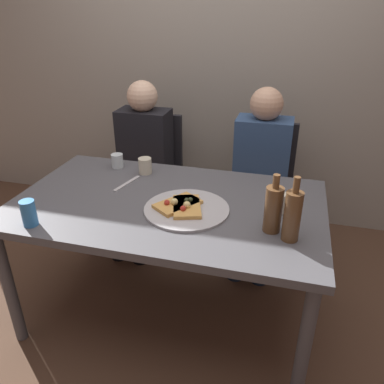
% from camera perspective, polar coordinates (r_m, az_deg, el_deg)
% --- Properties ---
extents(ground_plane, '(8.00, 8.00, 0.00)m').
position_cam_1_polar(ground_plane, '(2.37, -3.16, -17.23)').
color(ground_plane, '#513828').
extents(back_wall, '(6.00, 0.10, 2.60)m').
position_cam_1_polar(back_wall, '(3.01, 4.46, 20.13)').
color(back_wall, gray).
rests_on(back_wall, ground_plane).
extents(dining_table, '(1.56, 0.93, 0.73)m').
position_cam_1_polar(dining_table, '(1.97, -3.63, -3.30)').
color(dining_table, '#4C4C51').
rests_on(dining_table, ground_plane).
extents(pizza_tray, '(0.42, 0.42, 0.01)m').
position_cam_1_polar(pizza_tray, '(1.85, -0.81, -2.56)').
color(pizza_tray, '#ADADB2').
rests_on(pizza_tray, dining_table).
extents(pizza_slice_last, '(0.19, 0.25, 0.05)m').
position_cam_1_polar(pizza_slice_last, '(1.83, -0.80, -2.16)').
color(pizza_slice_last, tan).
rests_on(pizza_slice_last, pizza_tray).
extents(pizza_slice_extra, '(0.23, 0.25, 0.05)m').
position_cam_1_polar(pizza_slice_extra, '(1.86, -2.23, -1.78)').
color(pizza_slice_extra, tan).
rests_on(pizza_slice_extra, pizza_tray).
extents(wine_bottle, '(0.07, 0.07, 0.29)m').
position_cam_1_polar(wine_bottle, '(1.63, 14.82, -3.38)').
color(wine_bottle, brown).
rests_on(wine_bottle, dining_table).
extents(beer_bottle, '(0.08, 0.08, 0.27)m').
position_cam_1_polar(beer_bottle, '(1.67, 12.08, -2.44)').
color(beer_bottle, brown).
rests_on(beer_bottle, dining_table).
extents(tumbler_near, '(0.07, 0.07, 0.10)m').
position_cam_1_polar(tumbler_near, '(1.86, 12.87, -1.55)').
color(tumbler_near, beige).
rests_on(tumbler_near, dining_table).
extents(tumbler_far, '(0.07, 0.07, 0.08)m').
position_cam_1_polar(tumbler_far, '(2.36, -11.14, 4.61)').
color(tumbler_far, silver).
rests_on(tumbler_far, dining_table).
extents(wine_glass, '(0.08, 0.08, 0.09)m').
position_cam_1_polar(wine_glass, '(2.25, -7.04, 3.93)').
color(wine_glass, beige).
rests_on(wine_glass, dining_table).
extents(soda_can, '(0.07, 0.07, 0.12)m').
position_cam_1_polar(soda_can, '(1.85, -23.26, -2.93)').
color(soda_can, '#337AC1').
rests_on(soda_can, dining_table).
extents(table_knife, '(0.07, 0.22, 0.01)m').
position_cam_1_polar(table_knife, '(2.14, -9.71, 1.29)').
color(table_knife, '#B7B7BC').
rests_on(table_knife, dining_table).
extents(chair_left, '(0.44, 0.44, 0.90)m').
position_cam_1_polar(chair_left, '(2.90, -6.38, 3.62)').
color(chair_left, black).
rests_on(chair_left, ground_plane).
extents(chair_right, '(0.44, 0.44, 0.90)m').
position_cam_1_polar(chair_right, '(2.72, 10.23, 1.81)').
color(chair_right, black).
rests_on(chair_right, ground_plane).
extents(guest_in_sweater, '(0.36, 0.56, 1.17)m').
position_cam_1_polar(guest_in_sweater, '(2.72, -7.65, 4.89)').
color(guest_in_sweater, black).
rests_on(guest_in_sweater, ground_plane).
extents(guest_in_beanie, '(0.36, 0.56, 1.17)m').
position_cam_1_polar(guest_in_beanie, '(2.53, 10.11, 3.04)').
color(guest_in_beanie, navy).
rests_on(guest_in_beanie, ground_plane).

